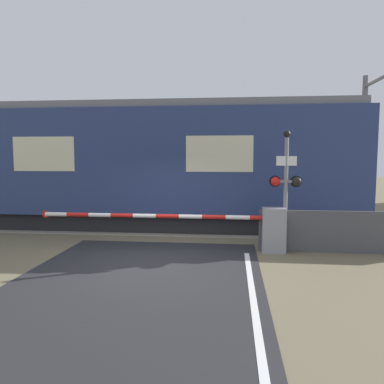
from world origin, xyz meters
The scene contains 7 objects.
ground_plane centered at (0.00, 0.00, 0.00)m, with size 80.00×80.00×0.00m, color #6B6047.
track_bed centered at (0.00, 4.45, 0.02)m, with size 36.00×3.20×0.13m.
train centered at (-4.15, 4.45, 2.19)m, with size 20.45×3.02×4.28m.
crossing_barrier centered at (2.35, 1.28, 0.65)m, with size 6.63×0.44×1.17m.
signal_post centered at (3.26, 1.43, 1.80)m, with size 0.84×0.26×3.17m.
catenary_pole centered at (6.83, 6.48, 2.91)m, with size 0.20×1.90×5.53m.
roadside_fence centered at (4.75, 1.39, 0.55)m, with size 4.34×0.06×1.10m.
Camera 1 is at (1.88, -8.50, 2.50)m, focal length 35.00 mm.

